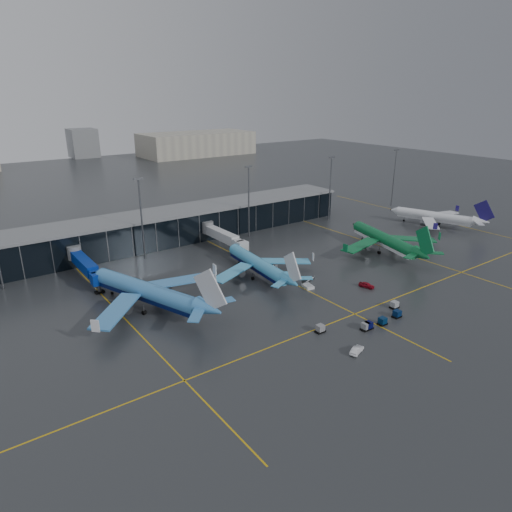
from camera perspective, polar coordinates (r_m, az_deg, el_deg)
ground at (r=114.50m, az=3.28°, el=-5.82°), size 600.00×600.00×0.00m
terminal_pier at (r=162.22m, az=-10.63°, el=3.74°), size 142.00×17.00×10.70m
jet_bridges at (r=134.15m, az=-20.54°, el=-1.05°), size 94.00×27.50×7.20m
flood_masts at (r=151.89m, az=-7.14°, el=6.11°), size 203.00×0.50×25.50m
distant_hangars at (r=370.54m, az=-17.96°, el=12.64°), size 260.00×71.00×22.00m
taxi_lines at (r=127.76m, az=3.77°, el=-2.99°), size 220.00×120.00×0.02m
airliner_arkefly at (r=112.16m, az=-13.69°, el=-3.08°), size 52.24×55.57×13.82m
airliner_klm_near at (r=128.26m, az=0.17°, el=-0.06°), size 36.89×41.05×11.68m
airliner_aer_lingus at (r=154.23m, az=15.78°, el=2.89°), size 47.10×50.65×12.96m
airliner_ba at (r=190.57m, az=21.39°, el=5.27°), size 44.42×47.38×11.85m
baggage_carts at (r=107.66m, az=14.31°, el=-7.76°), size 25.00×7.25×1.70m
mobile_airstair at (r=123.02m, az=6.52°, el=-3.63°), size 2.76×3.56×3.45m
service_van_red at (r=125.95m, az=13.65°, el=-3.55°), size 2.83×4.50×1.43m
service_van_white at (r=95.69m, az=12.49°, el=-11.39°), size 4.38×2.74×1.36m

